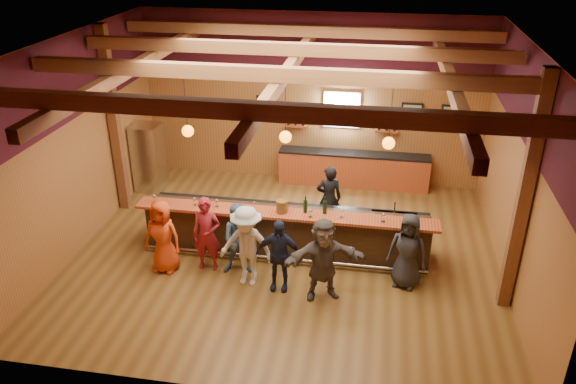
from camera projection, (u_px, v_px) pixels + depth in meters
name	position (u px, v px, depth m)	size (l,w,h in m)	color
room	(286.00, 111.00, 10.82)	(9.04, 9.00, 4.52)	brown
bar_counter	(288.00, 230.00, 12.09)	(6.30, 1.07, 1.11)	black
back_bar_cabinet	(353.00, 169.00, 15.09)	(4.00, 0.52, 0.95)	#973A1B
window	(342.00, 110.00, 14.65)	(0.95, 0.09, 0.95)	silver
framed_pictures	(375.00, 110.00, 14.49)	(5.35, 0.05, 0.45)	black
wine_shelves	(341.00, 126.00, 14.78)	(3.00, 0.18, 0.30)	#973A1B
pendant_lights	(285.00, 137.00, 10.99)	(4.24, 0.24, 1.37)	black
stainless_fridge	(149.00, 158.00, 14.71)	(0.70, 0.70, 1.80)	silver
customer_orange	(163.00, 237.00, 11.31)	(0.77, 0.50, 1.57)	red
customer_redvest	(207.00, 234.00, 11.36)	(0.58, 0.38, 1.60)	maroon
customer_denim	(240.00, 239.00, 11.25)	(0.75, 0.58, 1.54)	#466A8D
customer_white	(247.00, 246.00, 10.86)	(1.10, 0.63, 1.70)	silver
customer_navy	(278.00, 255.00, 10.75)	(0.89, 0.37, 1.51)	#1D223A
customer_brown	(323.00, 259.00, 10.48)	(1.55, 0.49, 1.67)	#564D45
customer_dark	(408.00, 251.00, 10.83)	(0.76, 0.50, 1.57)	#272729
bartender	(329.00, 198.00, 12.82)	(0.58, 0.38, 1.59)	black
ice_bucket	(282.00, 206.00, 11.50)	(0.24, 0.24, 0.26)	brown
bottle_a	(305.00, 206.00, 11.48)	(0.08, 0.08, 0.37)	black
bottle_b	(325.00, 207.00, 11.45)	(0.08, 0.08, 0.38)	black
glass_a	(154.00, 197.00, 11.89)	(0.09, 0.09, 0.20)	silver
glass_b	(194.00, 200.00, 11.78)	(0.08, 0.08, 0.18)	silver
glass_c	(217.00, 201.00, 11.73)	(0.08, 0.08, 0.17)	silver
glass_d	(237.00, 206.00, 11.55)	(0.07, 0.07, 0.16)	silver
glass_e	(254.00, 203.00, 11.64)	(0.08, 0.08, 0.17)	silver
glass_f	(311.00, 211.00, 11.31)	(0.08, 0.08, 0.19)	silver
glass_g	(342.00, 212.00, 11.30)	(0.08, 0.08, 0.18)	silver
glass_h	(383.00, 215.00, 11.14)	(0.09, 0.09, 0.20)	silver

